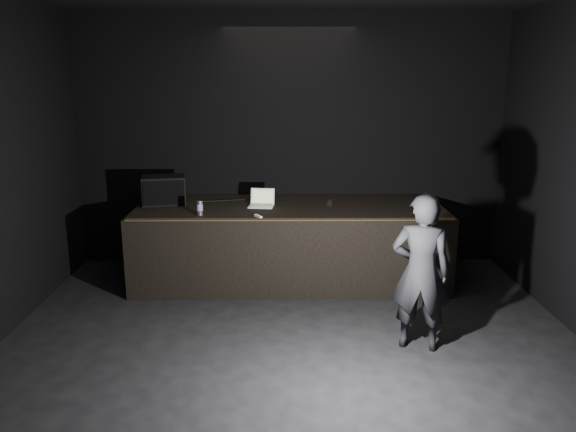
% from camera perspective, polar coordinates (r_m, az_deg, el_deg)
% --- Properties ---
extents(ground, '(7.00, 7.00, 0.00)m').
position_cam_1_polar(ground, '(5.16, 0.55, -16.97)').
color(ground, black).
rests_on(ground, ground).
extents(room_walls, '(6.10, 7.10, 3.52)m').
position_cam_1_polar(room_walls, '(4.47, 0.61, 5.84)').
color(room_walls, black).
rests_on(room_walls, ground).
extents(stage_riser, '(4.00, 1.50, 1.00)m').
position_cam_1_polar(stage_riser, '(7.47, 0.17, -2.74)').
color(stage_riser, black).
rests_on(stage_riser, ground).
extents(riser_lip, '(3.92, 0.10, 0.01)m').
position_cam_1_polar(riser_lip, '(6.65, 0.25, -0.34)').
color(riser_lip, brown).
rests_on(riser_lip, stage_riser).
extents(stage_monitor, '(0.62, 0.51, 0.37)m').
position_cam_1_polar(stage_monitor, '(7.63, -12.49, 2.59)').
color(stage_monitor, black).
rests_on(stage_monitor, stage_riser).
extents(cable, '(0.93, 0.23, 0.02)m').
position_cam_1_polar(cable, '(7.70, -5.31, 1.63)').
color(cable, black).
rests_on(cable, stage_riser).
extents(laptop, '(0.35, 0.32, 0.22)m').
position_cam_1_polar(laptop, '(7.36, -2.68, 1.47)').
color(laptop, white).
rests_on(laptop, stage_riser).
extents(beer_can, '(0.08, 0.08, 0.18)m').
position_cam_1_polar(beer_can, '(6.95, -8.95, 0.82)').
color(beer_can, silver).
rests_on(beer_can, stage_riser).
extents(plastic_cup, '(0.07, 0.07, 0.09)m').
position_cam_1_polar(plastic_cup, '(7.33, 4.24, 1.29)').
color(plastic_cup, white).
rests_on(plastic_cup, stage_riser).
extents(wii_remote, '(0.10, 0.14, 0.03)m').
position_cam_1_polar(wii_remote, '(6.77, -3.05, -0.03)').
color(wii_remote, white).
rests_on(wii_remote, stage_riser).
extents(person, '(0.65, 0.51, 1.59)m').
position_cam_1_polar(person, '(5.67, 13.34, -5.57)').
color(person, black).
rests_on(person, ground).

